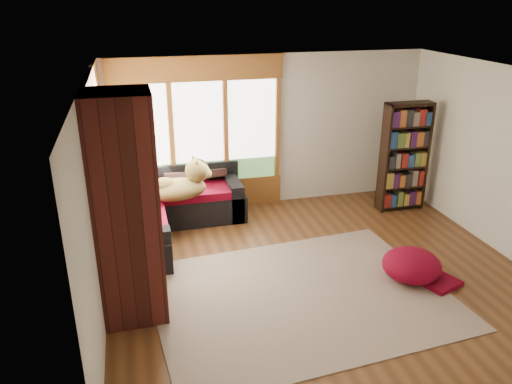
{
  "coord_description": "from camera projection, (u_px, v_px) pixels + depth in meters",
  "views": [
    {
      "loc": [
        -2.26,
        -5.5,
        3.49
      ],
      "look_at": [
        -0.69,
        0.69,
        0.95
      ],
      "focal_mm": 35.0,
      "sensor_mm": 36.0,
      "label": 1
    }
  ],
  "objects": [
    {
      "name": "floor",
      "position": [
        317.0,
        271.0,
        6.76
      ],
      "size": [
        5.5,
        5.5,
        0.0
      ],
      "primitive_type": "plane",
      "color": "#4D2C15",
      "rests_on": "ground"
    },
    {
      "name": "ceiling",
      "position": [
        328.0,
        76.0,
        5.8
      ],
      "size": [
        5.5,
        5.5,
        0.0
      ],
      "primitive_type": "plane",
      "color": "white"
    },
    {
      "name": "wall_back",
      "position": [
        269.0,
        131.0,
        8.53
      ],
      "size": [
        5.5,
        0.04,
        2.6
      ],
      "primitive_type": "cube",
      "color": "silver",
      "rests_on": "ground"
    },
    {
      "name": "wall_front",
      "position": [
        435.0,
        285.0,
        4.03
      ],
      "size": [
        5.5,
        0.04,
        2.6
      ],
      "primitive_type": "cube",
      "color": "silver",
      "rests_on": "ground"
    },
    {
      "name": "wall_left",
      "position": [
        95.0,
        202.0,
        5.65
      ],
      "size": [
        0.04,
        5.0,
        2.6
      ],
      "primitive_type": "cube",
      "color": "silver",
      "rests_on": "ground"
    },
    {
      "name": "wall_right",
      "position": [
        508.0,
        164.0,
        6.91
      ],
      "size": [
        0.04,
        5.0,
        2.6
      ],
      "primitive_type": "cube",
      "color": "silver",
      "rests_on": "ground"
    },
    {
      "name": "windows_back",
      "position": [
        199.0,
        134.0,
        8.21
      ],
      "size": [
        2.82,
        0.1,
        1.9
      ],
      "color": "#955C26",
      "rests_on": "wall_back"
    },
    {
      "name": "windows_left",
      "position": [
        101.0,
        165.0,
        6.72
      ],
      "size": [
        0.1,
        2.62,
        1.9
      ],
      "color": "#955C26",
      "rests_on": "wall_left"
    },
    {
      "name": "roller_blind",
      "position": [
        102.0,
        121.0,
        7.32
      ],
      "size": [
        0.03,
        0.72,
        0.9
      ],
      "primitive_type": "cube",
      "color": "#80995D",
      "rests_on": "wall_left"
    },
    {
      "name": "brick_chimney",
      "position": [
        127.0,
        211.0,
        5.42
      ],
      "size": [
        0.7,
        0.7,
        2.6
      ],
      "primitive_type": "cube",
      "color": "#471914",
      "rests_on": "ground"
    },
    {
      "name": "sectional_sofa",
      "position": [
        161.0,
        215.0,
        7.73
      ],
      "size": [
        2.2,
        2.2,
        0.8
      ],
      "rotation": [
        0.0,
        0.0,
        0.01
      ],
      "color": "black",
      "rests_on": "ground"
    },
    {
      "name": "area_rug",
      "position": [
        301.0,
        295.0,
        6.19
      ],
      "size": [
        3.77,
        3.01,
        0.01
      ],
      "primitive_type": "cube",
      "rotation": [
        0.0,
        0.0,
        0.08
      ],
      "color": "beige",
      "rests_on": "ground"
    },
    {
      "name": "bookshelf",
      "position": [
        404.0,
        157.0,
        8.4
      ],
      "size": [
        0.8,
        0.27,
        1.86
      ],
      "color": "black",
      "rests_on": "ground"
    },
    {
      "name": "pouf",
      "position": [
        412.0,
        264.0,
        6.49
      ],
      "size": [
        0.79,
        0.79,
        0.41
      ],
      "primitive_type": "ellipsoid",
      "rotation": [
        0.0,
        0.0,
        0.04
      ],
      "color": "maroon",
      "rests_on": "area_rug"
    },
    {
      "name": "dog_tan",
      "position": [
        182.0,
        184.0,
        7.59
      ],
      "size": [
        1.03,
        0.72,
        0.53
      ],
      "rotation": [
        0.0,
        0.0,
        0.15
      ],
      "color": "brown",
      "rests_on": "sectional_sofa"
    },
    {
      "name": "dog_brindle",
      "position": [
        128.0,
        210.0,
        6.73
      ],
      "size": [
        0.81,
        0.98,
        0.48
      ],
      "rotation": [
        0.0,
        0.0,
        1.96
      ],
      "color": "#3D301A",
      "rests_on": "sectional_sofa"
    },
    {
      "name": "throw_pillows",
      "position": [
        161.0,
        185.0,
        7.71
      ],
      "size": [
        1.98,
        1.68,
        0.45
      ],
      "color": "black",
      "rests_on": "sectional_sofa"
    }
  ]
}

